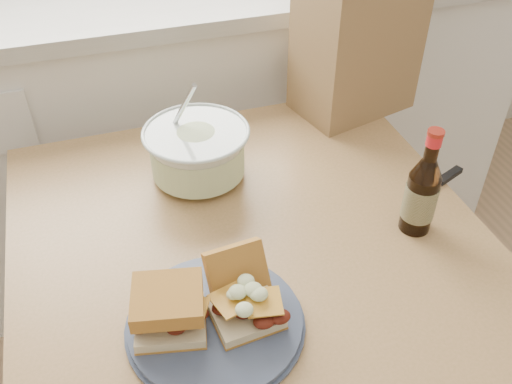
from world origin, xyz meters
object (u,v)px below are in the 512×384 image
object	(u,v)px
plate	(215,323)
paper_bag	(357,40)
coleslaw_bowl	(198,154)
dining_table	(251,275)
beer_bottle	(421,194)

from	to	relation	value
plate	paper_bag	world-z (taller)	paper_bag
coleslaw_bowl	paper_bag	bearing A→B (deg)	21.00
plate	paper_bag	bearing A→B (deg)	48.45
plate	coleslaw_bowl	distance (m)	0.40
plate	paper_bag	size ratio (longest dim) A/B	0.79
dining_table	plate	bearing A→B (deg)	-123.01
plate	paper_bag	xyz separation A→B (m)	(0.50, 0.56, 0.17)
coleslaw_bowl	beer_bottle	bearing A→B (deg)	-38.64
coleslaw_bowl	beer_bottle	distance (m)	0.46
coleslaw_bowl	beer_bottle	world-z (taller)	beer_bottle
dining_table	beer_bottle	size ratio (longest dim) A/B	4.02
dining_table	paper_bag	xyz separation A→B (m)	(0.38, 0.38, 0.28)
plate	coleslaw_bowl	bearing A→B (deg)	80.43
dining_table	plate	distance (m)	0.24
dining_table	beer_bottle	bearing A→B (deg)	-13.17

